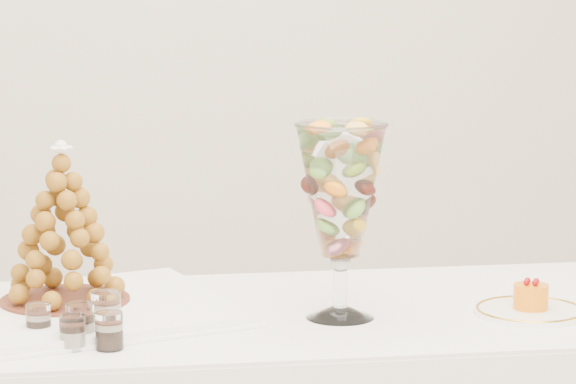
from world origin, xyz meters
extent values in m
cube|color=white|center=(-0.05, 0.21, 0.67)|extent=(1.79, 0.77, 0.01)
cube|color=white|center=(-0.43, 0.24, 0.69)|extent=(0.75, 0.64, 0.02)
cylinder|color=white|center=(0.11, 0.14, 0.69)|extent=(0.14, 0.14, 0.02)
cylinder|color=white|center=(0.11, 0.14, 0.74)|extent=(0.03, 0.03, 0.09)
sphere|color=white|center=(0.11, 0.14, 0.79)|extent=(0.04, 0.04, 0.04)
cylinder|color=white|center=(0.50, 0.09, 0.68)|extent=(0.23, 0.23, 0.01)
cylinder|color=white|center=(-0.48, 0.10, 0.71)|extent=(0.05, 0.05, 0.06)
cylinder|color=white|center=(-0.41, 0.05, 0.71)|extent=(0.06, 0.06, 0.07)
cylinder|color=white|center=(-0.36, 0.12, 0.71)|extent=(0.07, 0.07, 0.08)
cylinder|color=white|center=(-0.42, 0.00, 0.71)|extent=(0.05, 0.05, 0.06)
cylinder|color=white|center=(-0.36, -0.01, 0.71)|extent=(0.06, 0.06, 0.07)
cylinder|color=maroon|center=(-0.43, 0.29, 0.70)|extent=(0.26, 0.26, 0.01)
cone|color=#8C5915|center=(-0.43, 0.29, 0.86)|extent=(0.28, 0.28, 0.32)
sphere|color=white|center=(-0.43, 0.29, 1.01)|extent=(0.03, 0.03, 0.03)
cylinder|color=orange|center=(0.50, 0.09, 0.71)|extent=(0.07, 0.07, 0.05)
sphere|color=maroon|center=(0.51, 0.10, 0.74)|extent=(0.01, 0.01, 0.01)
sphere|color=maroon|center=(0.50, 0.11, 0.74)|extent=(0.01, 0.01, 0.01)
sphere|color=maroon|center=(0.49, 0.09, 0.74)|extent=(0.01, 0.01, 0.01)
sphere|color=maroon|center=(0.50, 0.08, 0.74)|extent=(0.01, 0.01, 0.01)
camera|label=1|loc=(-0.49, -2.46, 1.38)|focal=85.00mm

